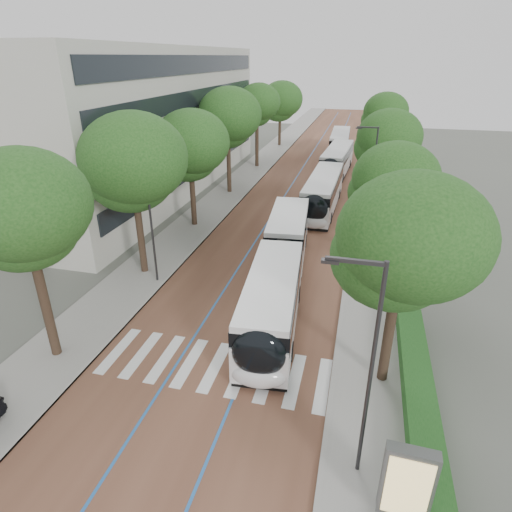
# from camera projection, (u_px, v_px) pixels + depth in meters

# --- Properties ---
(ground) EXTENTS (160.00, 160.00, 0.00)m
(ground) POSITION_uv_depth(u_px,v_px,m) (203.00, 381.00, 19.04)
(ground) COLOR #51544C
(ground) RESTS_ON ground
(road) EXTENTS (11.00, 140.00, 0.02)m
(road) POSITION_uv_depth(u_px,v_px,m) (314.00, 170.00, 54.16)
(road) COLOR brown
(road) RESTS_ON ground
(sidewalk_left) EXTENTS (4.00, 140.00, 0.12)m
(sidewalk_left) POSITION_uv_depth(u_px,v_px,m) (257.00, 166.00, 55.79)
(sidewalk_left) COLOR gray
(sidewalk_left) RESTS_ON ground
(sidewalk_right) EXTENTS (4.00, 140.00, 0.12)m
(sidewalk_right) POSITION_uv_depth(u_px,v_px,m) (375.00, 173.00, 52.49)
(sidewalk_right) COLOR gray
(sidewalk_right) RESTS_ON ground
(kerb_left) EXTENTS (0.20, 140.00, 0.14)m
(kerb_left) POSITION_uv_depth(u_px,v_px,m) (271.00, 167.00, 55.37)
(kerb_left) COLOR gray
(kerb_left) RESTS_ON ground
(kerb_right) EXTENTS (0.20, 140.00, 0.14)m
(kerb_right) POSITION_uv_depth(u_px,v_px,m) (359.00, 172.00, 52.91)
(kerb_right) COLOR gray
(kerb_right) RESTS_ON ground
(zebra_crossing) EXTENTS (10.55, 3.60, 0.01)m
(zebra_crossing) POSITION_uv_depth(u_px,v_px,m) (215.00, 366.00, 19.86)
(zebra_crossing) COLOR silver
(zebra_crossing) RESTS_ON ground
(lane_line_left) EXTENTS (0.12, 126.00, 0.01)m
(lane_line_left) POSITION_uv_depth(u_px,v_px,m) (302.00, 169.00, 54.51)
(lane_line_left) COLOR #215DA8
(lane_line_left) RESTS_ON road
(lane_line_right) EXTENTS (0.12, 126.00, 0.01)m
(lane_line_right) POSITION_uv_depth(u_px,v_px,m) (327.00, 171.00, 53.80)
(lane_line_right) COLOR #215DA8
(lane_line_right) RESTS_ON road
(office_building) EXTENTS (18.11, 40.00, 14.00)m
(office_building) POSITION_uv_depth(u_px,v_px,m) (119.00, 120.00, 44.95)
(office_building) COLOR #9A998F
(office_building) RESTS_ON ground
(hedge) EXTENTS (1.20, 14.00, 0.80)m
(hedge) POSITION_uv_depth(u_px,v_px,m) (420.00, 409.00, 16.81)
(hedge) COLOR #194919
(hedge) RESTS_ON sidewalk_right
(streetlight_near) EXTENTS (1.82, 0.20, 8.00)m
(streetlight_near) POSITION_uv_depth(u_px,v_px,m) (367.00, 359.00, 12.90)
(streetlight_near) COLOR #2D2D2F
(streetlight_near) RESTS_ON sidewalk_right
(streetlight_far) EXTENTS (1.82, 0.20, 8.00)m
(streetlight_far) POSITION_uv_depth(u_px,v_px,m) (371.00, 168.00, 34.85)
(streetlight_far) COLOR #2D2D2F
(streetlight_far) RESTS_ON sidewalk_right
(lamp_post_left) EXTENTS (0.14, 0.14, 8.00)m
(lamp_post_left) POSITION_uv_depth(u_px,v_px,m) (151.00, 221.00, 25.66)
(lamp_post_left) COLOR #2D2D2F
(lamp_post_left) RESTS_ON sidewalk_left
(trees_left) EXTENTS (6.40, 60.90, 9.98)m
(trees_left) POSITION_uv_depth(u_px,v_px,m) (221.00, 128.00, 40.51)
(trees_left) COLOR black
(trees_left) RESTS_ON ground
(trees_right) EXTENTS (5.91, 47.62, 8.89)m
(trees_right) POSITION_uv_depth(u_px,v_px,m) (387.00, 155.00, 33.82)
(trees_right) COLOR black
(trees_right) RESTS_ON ground
(lead_bus) EXTENTS (4.17, 18.55, 3.20)m
(lead_bus) POSITION_uv_depth(u_px,v_px,m) (280.00, 270.00, 25.27)
(lead_bus) COLOR black
(lead_bus) RESTS_ON ground
(bus_queued_0) EXTENTS (2.82, 12.45, 3.20)m
(bus_queued_0) POSITION_uv_depth(u_px,v_px,m) (322.00, 194.00, 39.24)
(bus_queued_0) COLOR silver
(bus_queued_0) RESTS_ON ground
(bus_queued_1) EXTENTS (3.23, 12.52, 3.20)m
(bus_queued_1) POSITION_uv_depth(u_px,v_px,m) (337.00, 162.00, 51.21)
(bus_queued_1) COLOR silver
(bus_queued_1) RESTS_ON ground
(bus_queued_2) EXTENTS (2.87, 12.46, 3.20)m
(bus_queued_2) POSITION_uv_depth(u_px,v_px,m) (340.00, 143.00, 61.91)
(bus_queued_2) COLOR silver
(bus_queued_2) RESTS_ON ground
(ad_panel) EXTENTS (1.49, 0.59, 3.07)m
(ad_panel) POSITION_uv_depth(u_px,v_px,m) (406.00, 486.00, 12.46)
(ad_panel) COLOR #59595B
(ad_panel) RESTS_ON sidewalk_right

